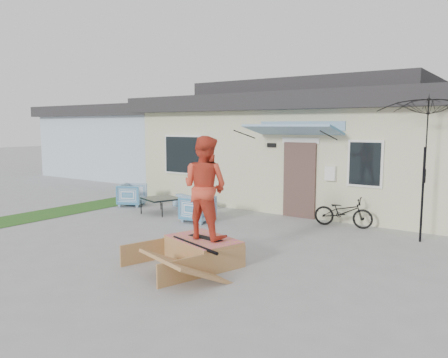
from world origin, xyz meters
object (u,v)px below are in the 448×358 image
Objects in this scene: armchair_right at (197,207)px; bicycle at (343,209)px; patio_umbrella at (424,163)px; skate_ramp at (203,251)px; coffee_table at (161,205)px; skateboard at (205,237)px; loveseat at (193,199)px; skater at (205,186)px; armchair_left at (132,194)px.

bicycle reaches higher than armchair_right.
patio_umbrella is 1.38× the size of skate_ramp.
patio_umbrella is at bearing -110.66° from bicycle.
patio_umbrella reaches higher than bicycle.
skateboard is at bearing -37.30° from coffee_table.
patio_umbrella reaches higher than skateboard.
skateboard is at bearing 37.77° from armchair_right.
loveseat is at bearing 148.38° from skate_ramp.
armchair_right is 0.42× the size of skate_ramp.
armchair_right is at bearing -50.87° from skater.
skater reaches higher than patio_umbrella.
skate_ramp is (2.29, -2.72, -0.16)m from armchair_right.
bicycle is at bearing 167.44° from patio_umbrella.
armchair_right is at bearing -10.00° from coffee_table.
bicycle is at bearing -166.21° from loveseat.
bicycle is (4.75, 0.16, 0.19)m from loveseat.
skater reaches higher than armchair_left.
armchair_left is 6.67m from bicycle.
bicycle is at bearing 15.19° from coffee_table.
patio_umbrella is at bearing -110.93° from armchair_left.
armchair_right reaches higher than loveseat.
loveseat is at bearing -50.36° from skater.
skate_ramp is at bearing 142.71° from loveseat.
loveseat is at bearing 138.74° from skateboard.
armchair_left is 0.84× the size of coffee_table.
armchair_left is 0.43× the size of skate_ramp.
coffee_table is 5.02m from skater.
skate_ramp is 0.25m from skateboard.
armchair_right is 0.53× the size of bicycle.
armchair_right reaches higher than skateboard.
skateboard is (-3.02, -3.88, -1.27)m from patio_umbrella.
skateboard is (0.01, 0.04, 0.25)m from skate_ramp.
skate_ramp is 1.22m from skater.
patio_umbrella is at bearing 7.66° from coffee_table.
loveseat is 0.78× the size of skate_ramp.
skater reaches higher than skate_ramp.
armchair_right is (1.33, -1.47, 0.11)m from loveseat.
skater is at bearing 90.00° from skate_ramp.
coffee_table is 4.88m from skateboard.
armchair_left is 1.05× the size of skateboard.
coffee_table is at bearing -127.48° from armchair_left.
patio_umbrella is at bearing 69.78° from skate_ramp.
skate_ramp is (5.47, -3.36, -0.16)m from armchair_left.
skater is (3.64, -4.15, 1.17)m from loveseat.
patio_umbrella is 4.93m from skater.
loveseat is 1.82× the size of armchair_left.
coffee_table is at bearing 97.10° from bicycle.
armchair_right is 3.53m from skateboard.
armchair_right is at bearing 144.01° from loveseat.
skateboard is (3.88, -2.95, 0.25)m from coffee_table.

